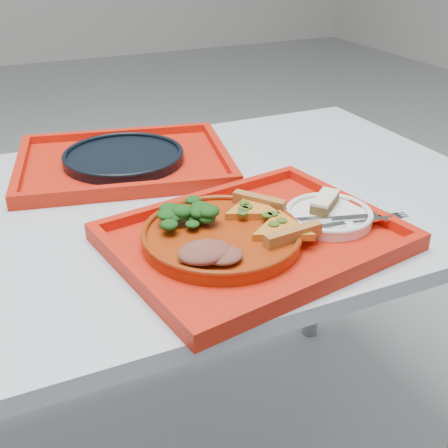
{
  "coord_description": "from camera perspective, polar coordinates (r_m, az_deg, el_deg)",
  "views": [
    {
      "loc": [
        -0.16,
        -0.92,
        1.22
      ],
      "look_at": [
        0.18,
        -0.17,
        0.78
      ],
      "focal_mm": 45.0,
      "sensor_mm": 36.0,
      "label": 1
    }
  ],
  "objects": [
    {
      "name": "salad_heap",
      "position": [
        0.93,
        -4.4,
        1.32
      ],
      "size": [
        0.09,
        0.08,
        0.04
      ],
      "primitive_type": "ellipsoid",
      "color": "black",
      "rests_on": "dinner_plate"
    },
    {
      "name": "dinner_plate",
      "position": [
        0.91,
        -0.23,
        -1.37
      ],
      "size": [
        0.26,
        0.26,
        0.02
      ],
      "primitive_type": "cylinder",
      "color": "#8E2909",
      "rests_on": "tray_main"
    },
    {
      "name": "pizza_slice_b",
      "position": [
        0.97,
        2.87,
        1.7
      ],
      "size": [
        0.14,
        0.14,
        0.02
      ],
      "primitive_type": null,
      "rotation": [
        0.0,
        0.0,
        3.78
      ],
      "color": "gold",
      "rests_on": "dinner_plate"
    },
    {
      "name": "side_plate",
      "position": [
        0.99,
        10.57,
        0.66
      ],
      "size": [
        0.15,
        0.15,
        0.01
      ],
      "primitive_type": "cylinder",
      "color": "white",
      "rests_on": "tray_main"
    },
    {
      "name": "tray_far",
      "position": [
        1.26,
        -10.09,
        6.02
      ],
      "size": [
        0.51,
        0.44,
        0.01
      ],
      "primitive_type": "cube",
      "rotation": [
        0.0,
        0.0,
        -0.21
      ],
      "color": "red",
      "rests_on": "table"
    },
    {
      "name": "navy_plate",
      "position": [
        1.25,
        -10.15,
        6.61
      ],
      "size": [
        0.26,
        0.26,
        0.02
      ],
      "primitive_type": "cylinder",
      "color": "black",
      "rests_on": "tray_far"
    },
    {
      "name": "pizza_slice_a",
      "position": [
        0.91,
        5.95,
        -0.3
      ],
      "size": [
        0.11,
        0.12,
        0.02
      ],
      "primitive_type": null,
      "rotation": [
        0.0,
        0.0,
        1.67
      ],
      "color": "gold",
      "rests_on": "dinner_plate"
    },
    {
      "name": "table",
      "position": [
        1.08,
        -12.43,
        -2.71
      ],
      "size": [
        1.6,
        0.8,
        0.75
      ],
      "color": "silver",
      "rests_on": "ground"
    },
    {
      "name": "tray_main",
      "position": [
        0.93,
        3.11,
        -1.75
      ],
      "size": [
        0.5,
        0.42,
        0.01
      ],
      "primitive_type": "cube",
      "rotation": [
        0.0,
        0.0,
        0.17
      ],
      "color": "red",
      "rests_on": "table"
    },
    {
      "name": "dessert_bar",
      "position": [
        1.01,
        10.21,
        2.25
      ],
      "size": [
        0.08,
        0.07,
        0.02
      ],
      "rotation": [
        0.0,
        0.0,
        0.69
      ],
      "color": "#4D3319",
      "rests_on": "side_plate"
    },
    {
      "name": "meat_portion",
      "position": [
        0.83,
        -2.01,
        -2.89
      ],
      "size": [
        0.08,
        0.07,
        0.02
      ],
      "primitive_type": "ellipsoid",
      "color": "brown",
      "rests_on": "dinner_plate"
    },
    {
      "name": "knife",
      "position": [
        0.97,
        11.61,
        0.61
      ],
      "size": [
        0.18,
        0.06,
        0.01
      ],
      "primitive_type": "cube",
      "rotation": [
        0.0,
        0.0,
        -0.26
      ],
      "color": "silver",
      "rests_on": "side_plate"
    },
    {
      "name": "fork",
      "position": [
        0.96,
        12.91,
        0.11
      ],
      "size": [
        0.19,
        0.04,
        0.01
      ],
      "primitive_type": "cube",
      "rotation": [
        0.0,
        0.0,
        -0.11
      ],
      "color": "silver",
      "rests_on": "side_plate"
    }
  ]
}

